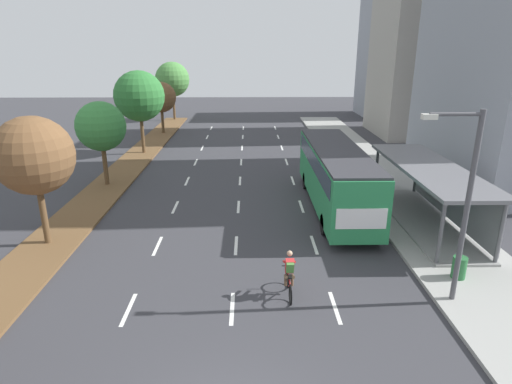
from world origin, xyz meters
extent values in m
cube|color=brown|center=(-8.30, 20.00, 0.06)|extent=(2.60, 52.00, 0.12)
cube|color=#9E9E99|center=(9.25, 20.00, 0.07)|extent=(4.50, 52.00, 0.15)
cube|color=white|center=(-3.50, 5.22, 0.00)|extent=(0.14, 1.92, 0.01)
cube|color=white|center=(-3.50, 10.10, 0.00)|extent=(0.14, 1.92, 0.01)
cube|color=white|center=(-3.50, 14.98, 0.00)|extent=(0.14, 1.92, 0.01)
cube|color=white|center=(-3.50, 19.86, 0.00)|extent=(0.14, 1.92, 0.01)
cube|color=white|center=(-3.50, 24.74, 0.00)|extent=(0.14, 1.92, 0.01)
cube|color=white|center=(-3.50, 29.63, 0.00)|extent=(0.14, 1.92, 0.01)
cube|color=white|center=(-3.50, 34.51, 0.00)|extent=(0.14, 1.92, 0.01)
cube|color=white|center=(-3.50, 39.39, 0.00)|extent=(0.14, 1.92, 0.01)
cube|color=white|center=(0.00, 5.22, 0.00)|extent=(0.14, 1.92, 0.01)
cube|color=white|center=(0.00, 10.10, 0.00)|extent=(0.14, 1.92, 0.01)
cube|color=white|center=(0.00, 14.98, 0.00)|extent=(0.14, 1.92, 0.01)
cube|color=white|center=(0.00, 19.86, 0.00)|extent=(0.14, 1.92, 0.01)
cube|color=white|center=(0.00, 24.74, 0.00)|extent=(0.14, 1.92, 0.01)
cube|color=white|center=(0.00, 29.63, 0.00)|extent=(0.14, 1.92, 0.01)
cube|color=white|center=(0.00, 34.51, 0.00)|extent=(0.14, 1.92, 0.01)
cube|color=white|center=(0.00, 39.39, 0.00)|extent=(0.14, 1.92, 0.01)
cube|color=white|center=(3.50, 5.22, 0.00)|extent=(0.14, 1.92, 0.01)
cube|color=white|center=(3.50, 10.10, 0.00)|extent=(0.14, 1.92, 0.01)
cube|color=white|center=(3.50, 14.98, 0.00)|extent=(0.14, 1.92, 0.01)
cube|color=white|center=(3.50, 19.86, 0.00)|extent=(0.14, 1.92, 0.01)
cube|color=white|center=(3.50, 24.74, 0.00)|extent=(0.14, 1.92, 0.01)
cube|color=white|center=(3.50, 29.63, 0.00)|extent=(0.14, 1.92, 0.01)
cube|color=white|center=(3.50, 34.51, 0.00)|extent=(0.14, 1.92, 0.01)
cube|color=white|center=(3.50, 39.39, 0.00)|extent=(0.14, 1.92, 0.01)
cube|color=gray|center=(9.25, 12.35, 0.20)|extent=(2.60, 9.39, 0.10)
cylinder|color=#56565B|center=(8.07, 7.91, 1.55)|extent=(0.16, 0.16, 2.60)
cylinder|color=#56565B|center=(8.07, 16.79, 1.55)|extent=(0.16, 0.16, 2.60)
cylinder|color=#56565B|center=(10.43, 7.91, 1.55)|extent=(0.16, 0.16, 2.60)
cylinder|color=#56565B|center=(10.43, 16.79, 1.55)|extent=(0.16, 0.16, 2.60)
cube|color=gray|center=(10.49, 12.35, 1.55)|extent=(0.10, 8.92, 2.34)
cube|color=slate|center=(9.25, 12.35, 2.93)|extent=(2.90, 9.79, 0.16)
cube|color=#28844C|center=(5.25, 14.72, 1.85)|extent=(2.50, 11.20, 2.80)
cube|color=#2D3D4C|center=(5.25, 14.72, 2.70)|extent=(2.54, 10.30, 0.90)
cube|color=#333338|center=(5.25, 14.72, 3.31)|extent=(2.45, 10.98, 0.12)
cube|color=#2D3D4C|center=(5.25, 20.34, 2.20)|extent=(2.25, 0.06, 1.54)
cube|color=white|center=(5.25, 9.10, 1.65)|extent=(2.12, 0.04, 0.90)
cylinder|color=black|center=(4.15, 18.19, 0.50)|extent=(0.30, 1.00, 1.00)
cylinder|color=black|center=(6.35, 18.19, 0.50)|extent=(0.30, 1.00, 1.00)
cylinder|color=black|center=(4.15, 11.25, 0.50)|extent=(0.30, 1.00, 1.00)
cylinder|color=black|center=(6.35, 11.25, 0.50)|extent=(0.30, 1.00, 1.00)
torus|color=black|center=(1.99, 6.55, 0.36)|extent=(0.06, 0.72, 0.72)
torus|color=black|center=(1.99, 5.45, 0.36)|extent=(0.06, 0.72, 0.72)
cylinder|color=maroon|center=(1.99, 6.00, 0.64)|extent=(0.05, 0.94, 0.05)
cylinder|color=maroon|center=(1.99, 5.90, 0.46)|extent=(0.05, 0.57, 0.42)
cylinder|color=maroon|center=(1.99, 5.80, 0.66)|extent=(0.04, 0.04, 0.40)
cube|color=black|center=(1.99, 5.80, 0.86)|extent=(0.12, 0.24, 0.06)
cylinder|color=black|center=(1.99, 6.50, 0.91)|extent=(0.46, 0.04, 0.04)
cube|color=red|center=(1.99, 5.98, 1.19)|extent=(0.30, 0.36, 0.59)
cube|color=#4C893D|center=(1.99, 5.82, 1.21)|extent=(0.26, 0.26, 0.42)
sphere|color=tan|center=(1.99, 6.10, 1.61)|extent=(0.20, 0.20, 0.20)
cylinder|color=brown|center=(1.87, 5.95, 0.79)|extent=(0.12, 0.42, 0.25)
cylinder|color=brown|center=(1.87, 6.12, 0.53)|extent=(0.10, 0.17, 0.41)
cylinder|color=brown|center=(2.11, 5.95, 0.79)|extent=(0.12, 0.42, 0.25)
cylinder|color=brown|center=(2.11, 6.12, 0.53)|extent=(0.10, 0.17, 0.41)
cylinder|color=red|center=(1.82, 6.20, 1.24)|extent=(0.09, 0.47, 0.28)
cylinder|color=red|center=(2.16, 6.20, 1.24)|extent=(0.09, 0.47, 0.28)
cylinder|color=brown|center=(-8.41, 10.33, 1.49)|extent=(0.28, 0.28, 2.73)
sphere|color=brown|center=(-8.41, 10.33, 4.10)|extent=(3.32, 3.32, 3.32)
cylinder|color=brown|center=(-8.46, 18.97, 1.40)|extent=(0.28, 0.28, 2.55)
sphere|color=#38843D|center=(-8.46, 18.97, 3.81)|extent=(3.03, 3.03, 3.03)
cylinder|color=brown|center=(-8.11, 27.60, 1.66)|extent=(0.28, 0.28, 3.09)
sphere|color=#2D7533|center=(-8.11, 27.60, 4.71)|extent=(4.00, 4.00, 4.00)
cylinder|color=brown|center=(-8.12, 36.24, 1.34)|extent=(0.28, 0.28, 2.44)
sphere|color=brown|center=(-8.12, 36.24, 3.68)|extent=(3.00, 3.00, 3.00)
cylinder|color=brown|center=(-8.37, 44.88, 1.72)|extent=(0.28, 0.28, 3.19)
sphere|color=#4C8E42|center=(-8.37, 44.88, 4.81)|extent=(4.00, 4.00, 4.00)
cylinder|color=#4C4C51|center=(7.60, 5.48, 3.40)|extent=(0.18, 0.18, 6.50)
cylinder|color=#4C4C51|center=(6.80, 5.48, 6.50)|extent=(1.60, 0.12, 0.12)
cube|color=silver|center=(6.00, 5.48, 6.43)|extent=(0.44, 0.24, 0.16)
cylinder|color=#286B38|center=(8.45, 6.87, 0.57)|extent=(0.52, 0.52, 0.85)
cube|color=#A39E93|center=(16.53, 35.80, 10.36)|extent=(6.38, 8.96, 20.72)
cube|color=#8E939E|center=(19.87, 48.12, 7.75)|extent=(9.72, 8.18, 15.51)
camera|label=1|loc=(0.60, -7.28, 8.40)|focal=30.09mm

